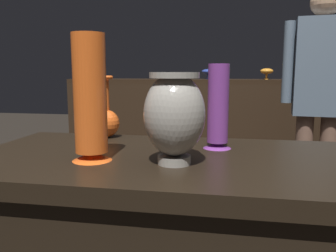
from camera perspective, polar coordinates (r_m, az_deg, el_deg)
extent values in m
cube|color=black|center=(1.07, -0.94, -6.21)|extent=(1.20, 0.64, 0.05)
cube|color=black|center=(3.27, 6.45, -1.32)|extent=(2.60, 0.40, 0.95)
cube|color=black|center=(3.22, 6.61, 7.37)|extent=(2.60, 0.40, 0.04)
cylinder|color=gray|center=(0.97, 1.04, -5.58)|extent=(0.09, 0.09, 0.02)
ellipsoid|color=gray|center=(0.95, 1.06, 1.87)|extent=(0.17, 0.17, 0.23)
cylinder|color=gray|center=(0.94, 1.08, 8.44)|extent=(0.14, 0.14, 0.02)
cone|color=#7A388E|center=(1.18, 8.16, -3.15)|extent=(0.09, 0.09, 0.02)
cylinder|color=#7A388E|center=(1.16, 8.32, 3.70)|extent=(0.07, 0.07, 0.26)
sphere|color=#E55B1E|center=(1.38, -10.33, 0.43)|extent=(0.11, 0.11, 0.11)
cylinder|color=#E55B1E|center=(1.36, -10.46, 5.13)|extent=(0.03, 0.03, 0.13)
torus|color=#E55B1E|center=(1.36, -10.54, 7.94)|extent=(0.07, 0.07, 0.01)
cone|color=#E55B1E|center=(1.03, -12.47, -4.89)|extent=(0.12, 0.12, 0.03)
cylinder|color=#E55B1E|center=(1.00, -12.82, 5.22)|extent=(0.09, 0.09, 0.34)
cone|color=orange|center=(3.43, -11.20, 7.83)|extent=(0.08, 0.08, 0.02)
cylinder|color=orange|center=(3.43, -11.26, 9.63)|extent=(0.07, 0.07, 0.20)
cylinder|color=#2D429E|center=(3.35, 24.86, 7.12)|extent=(0.05, 0.05, 0.01)
ellipsoid|color=#2D429E|center=(3.35, 24.94, 8.38)|extent=(0.08, 0.08, 0.13)
cylinder|color=#2D429E|center=(3.35, 25.02, 9.47)|extent=(0.06, 0.06, 0.01)
cylinder|color=#2D429E|center=(3.24, 6.64, 7.81)|extent=(0.04, 0.04, 0.01)
cylinder|color=#2D429E|center=(3.24, 6.65, 8.22)|extent=(0.02, 0.02, 0.04)
ellipsoid|color=#2D429E|center=(3.24, 6.66, 8.97)|extent=(0.12, 0.12, 0.05)
cylinder|color=orange|center=(3.19, 16.01, 7.51)|extent=(0.04, 0.04, 0.01)
cylinder|color=orange|center=(3.19, 16.03, 7.95)|extent=(0.02, 0.02, 0.04)
ellipsoid|color=orange|center=(3.19, 16.06, 8.74)|extent=(0.11, 0.11, 0.05)
cylinder|color=brown|center=(2.52, 24.75, -7.23)|extent=(0.11, 0.11, 0.78)
cylinder|color=brown|center=(2.50, 21.33, -7.13)|extent=(0.11, 0.11, 0.78)
cube|color=slate|center=(2.42, 24.06, 8.89)|extent=(0.34, 0.22, 0.62)
sphere|color=tan|center=(2.46, 24.68, 18.20)|extent=(0.18, 0.18, 0.18)
cylinder|color=slate|center=(2.40, 19.32, 9.90)|extent=(0.07, 0.07, 0.52)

